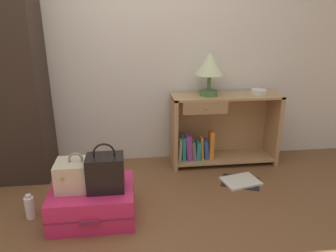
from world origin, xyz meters
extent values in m
plane|color=brown|center=(0.00, 0.00, 0.00)|extent=(9.00, 9.00, 0.00)
cube|color=silver|center=(0.00, 1.50, 1.30)|extent=(6.40, 0.10, 2.60)
cube|color=tan|center=(0.41, 1.25, 0.36)|extent=(0.04, 0.33, 0.72)
cube|color=tan|center=(1.45, 1.25, 0.36)|extent=(0.04, 0.33, 0.72)
cube|color=tan|center=(0.93, 1.25, 0.71)|extent=(1.08, 0.33, 0.02)
cube|color=tan|center=(0.93, 1.25, 0.06)|extent=(1.00, 0.33, 0.02)
cube|color=tan|center=(0.93, 1.41, 0.36)|extent=(1.00, 0.01, 0.70)
cube|color=#9D7950|center=(0.69, 1.10, 0.64)|extent=(0.43, 0.02, 0.12)
sphere|color=#9E844C|center=(0.69, 1.08, 0.64)|extent=(0.02, 0.02, 0.02)
cube|color=beige|center=(0.48, 1.23, 0.18)|extent=(0.04, 0.08, 0.23)
cube|color=teal|center=(0.51, 1.23, 0.19)|extent=(0.04, 0.12, 0.24)
cube|color=purple|center=(0.56, 1.23, 0.20)|extent=(0.07, 0.12, 0.26)
cube|color=#726659|center=(0.61, 1.23, 0.16)|extent=(0.05, 0.12, 0.20)
cube|color=teal|center=(0.66, 1.23, 0.16)|extent=(0.05, 0.12, 0.19)
cube|color=orange|center=(0.70, 1.23, 0.18)|extent=(0.04, 0.08, 0.24)
cube|color=#2D51B2|center=(0.74, 1.23, 0.17)|extent=(0.06, 0.10, 0.20)
cube|color=orange|center=(0.80, 1.23, 0.21)|extent=(0.05, 0.11, 0.30)
cylinder|color=#4C7542|center=(0.75, 1.26, 0.75)|extent=(0.17, 0.17, 0.05)
cylinder|color=#4C7542|center=(0.75, 1.26, 0.85)|extent=(0.04, 0.04, 0.15)
cone|color=beige|center=(0.75, 1.26, 1.03)|extent=(0.28, 0.28, 0.21)
cylinder|color=silver|center=(1.26, 1.24, 0.75)|extent=(0.15, 0.15, 0.05)
cube|color=#DB2860|center=(-0.32, 0.44, 0.13)|extent=(0.61, 0.49, 0.25)
cube|color=maroon|center=(-0.32, 0.44, 0.13)|extent=(0.62, 0.50, 0.01)
cube|color=maroon|center=(-0.32, 0.18, 0.13)|extent=(0.14, 0.02, 0.03)
cube|color=beige|center=(-0.41, 0.44, 0.36)|extent=(0.30, 0.23, 0.21)
torus|color=gray|center=(-0.41, 0.44, 0.48)|extent=(0.11, 0.02, 0.11)
cube|color=tan|center=(-0.50, 0.32, 0.39)|extent=(0.02, 0.01, 0.02)
cube|color=tan|center=(-0.33, 0.32, 0.39)|extent=(0.02, 0.01, 0.02)
cube|color=black|center=(-0.20, 0.40, 0.38)|extent=(0.27, 0.19, 0.26)
torus|color=black|center=(-0.20, 0.40, 0.54)|extent=(0.16, 0.01, 0.16)
cylinder|color=white|center=(-0.79, 0.47, 0.09)|extent=(0.07, 0.07, 0.17)
cylinder|color=silver|center=(-0.79, 0.47, 0.19)|extent=(0.04, 0.04, 0.02)
cube|color=white|center=(0.98, 0.81, 0.01)|extent=(0.37, 0.31, 0.02)
cube|color=black|center=(0.98, 0.81, 0.00)|extent=(0.41, 0.37, 0.01)
camera|label=1|loc=(0.00, -1.70, 1.46)|focal=33.89mm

